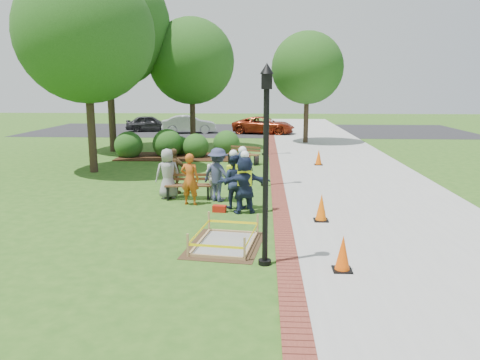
{
  "coord_description": "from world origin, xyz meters",
  "views": [
    {
      "loc": [
        1.2,
        -12.6,
        3.84
      ],
      "look_at": [
        0.5,
        1.2,
        1.0
      ],
      "focal_mm": 35.0,
      "sensor_mm": 36.0,
      "label": 1
    }
  ],
  "objects_px": {
    "cone_front": "(343,254)",
    "hivis_worker_a": "(245,182)",
    "lamp_near": "(266,151)",
    "hivis_worker_b": "(242,178)",
    "wet_concrete_pad": "(225,236)",
    "hivis_worker_c": "(233,179)",
    "bench_near": "(188,191)"
  },
  "relations": [
    {
      "from": "bench_near",
      "to": "hivis_worker_a",
      "type": "bearing_deg",
      "value": -40.06
    },
    {
      "from": "wet_concrete_pad",
      "to": "hivis_worker_c",
      "type": "distance_m",
      "value": 3.53
    },
    {
      "from": "wet_concrete_pad",
      "to": "cone_front",
      "type": "distance_m",
      "value": 2.98
    },
    {
      "from": "cone_front",
      "to": "bench_near",
      "type": "bearing_deg",
      "value": 124.65
    },
    {
      "from": "bench_near",
      "to": "hivis_worker_b",
      "type": "distance_m",
      "value": 2.36
    },
    {
      "from": "hivis_worker_b",
      "to": "lamp_near",
      "type": "bearing_deg",
      "value": -81.4
    },
    {
      "from": "hivis_worker_c",
      "to": "cone_front",
      "type": "bearing_deg",
      "value": -62.42
    },
    {
      "from": "bench_near",
      "to": "hivis_worker_c",
      "type": "xyz_separation_m",
      "value": [
        1.62,
        -1.13,
        0.65
      ]
    },
    {
      "from": "cone_front",
      "to": "hivis_worker_c",
      "type": "bearing_deg",
      "value": 117.58
    },
    {
      "from": "bench_near",
      "to": "cone_front",
      "type": "bearing_deg",
      "value": -55.35
    },
    {
      "from": "wet_concrete_pad",
      "to": "cone_front",
      "type": "relative_size",
      "value": 3.19
    },
    {
      "from": "hivis_worker_b",
      "to": "hivis_worker_c",
      "type": "distance_m",
      "value": 0.3
    },
    {
      "from": "hivis_worker_a",
      "to": "wet_concrete_pad",
      "type": "bearing_deg",
      "value": -96.95
    },
    {
      "from": "hivis_worker_c",
      "to": "lamp_near",
      "type": "bearing_deg",
      "value": -78.15
    },
    {
      "from": "hivis_worker_a",
      "to": "hivis_worker_c",
      "type": "relative_size",
      "value": 1.03
    },
    {
      "from": "wet_concrete_pad",
      "to": "bench_near",
      "type": "xyz_separation_m",
      "value": [
        -1.63,
        4.59,
        0.03
      ]
    },
    {
      "from": "wet_concrete_pad",
      "to": "lamp_near",
      "type": "bearing_deg",
      "value": -51.1
    },
    {
      "from": "cone_front",
      "to": "wet_concrete_pad",
      "type": "bearing_deg",
      "value": 149.76
    },
    {
      "from": "wet_concrete_pad",
      "to": "bench_near",
      "type": "height_order",
      "value": "bench_near"
    },
    {
      "from": "hivis_worker_b",
      "to": "hivis_worker_a",
      "type": "bearing_deg",
      "value": -79.29
    },
    {
      "from": "bench_near",
      "to": "hivis_worker_a",
      "type": "xyz_separation_m",
      "value": [
        1.99,
        -1.67,
        0.68
      ]
    },
    {
      "from": "bench_near",
      "to": "lamp_near",
      "type": "relative_size",
      "value": 0.37
    },
    {
      "from": "wet_concrete_pad",
      "to": "lamp_near",
      "type": "xyz_separation_m",
      "value": [
        0.96,
        -1.19,
        2.25
      ]
    },
    {
      "from": "bench_near",
      "to": "lamp_near",
      "type": "xyz_separation_m",
      "value": [
        2.59,
        -5.78,
        2.21
      ]
    },
    {
      "from": "hivis_worker_a",
      "to": "hivis_worker_b",
      "type": "xyz_separation_m",
      "value": [
        -0.09,
        0.47,
        0.03
      ]
    },
    {
      "from": "hivis_worker_a",
      "to": "lamp_near",
      "type": "bearing_deg",
      "value": -81.64
    },
    {
      "from": "bench_near",
      "to": "lamp_near",
      "type": "height_order",
      "value": "lamp_near"
    },
    {
      "from": "cone_front",
      "to": "hivis_worker_a",
      "type": "xyz_separation_m",
      "value": [
        -2.22,
        4.42,
        0.57
      ]
    },
    {
      "from": "hivis_worker_b",
      "to": "wet_concrete_pad",
      "type": "bearing_deg",
      "value": -94.51
    },
    {
      "from": "bench_near",
      "to": "lamp_near",
      "type": "distance_m",
      "value": 6.71
    },
    {
      "from": "wet_concrete_pad",
      "to": "hivis_worker_b",
      "type": "relative_size",
      "value": 1.27
    },
    {
      "from": "wet_concrete_pad",
      "to": "cone_front",
      "type": "xyz_separation_m",
      "value": [
        2.58,
        -1.5,
        0.14
      ]
    }
  ]
}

